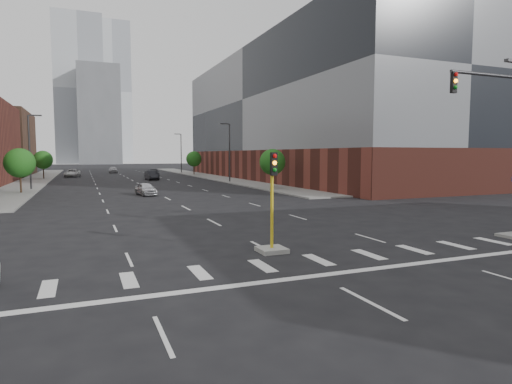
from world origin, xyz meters
TOP-DOWN VIEW (x-y plane):
  - ground at (0.00, 0.00)m, footprint 400.00×400.00m
  - sidewalk_left_far at (-15.00, 74.00)m, footprint 5.00×92.00m
  - sidewalk_right_far at (15.00, 74.00)m, footprint 5.00×92.00m
  - building_right_main at (29.50, 60.00)m, footprint 24.00×70.00m
  - tower_left at (-8.00, 220.00)m, footprint 22.00×22.00m
  - tower_right at (10.00, 260.00)m, footprint 20.00×20.00m
  - tower_mid at (0.00, 200.00)m, footprint 18.00×18.00m
  - median_traffic_signal at (0.00, 8.97)m, footprint 1.20×1.20m
  - mast_arm_signal at (12.61, 7.50)m, footprint 5.12×0.90m
  - streetlight_right_a at (13.41, 55.00)m, footprint 1.60×0.22m
  - streetlight_right_b at (13.41, 90.00)m, footprint 1.60×0.22m
  - streetlight_left at (-13.41, 50.00)m, footprint 1.60×0.22m
  - tree_left_near at (-14.00, 45.00)m, footprint 3.20×3.20m
  - tree_left_far at (-14.00, 75.00)m, footprint 3.20×3.20m
  - tree_right_near at (14.00, 40.00)m, footprint 3.20×3.20m
  - tree_right_far at (14.00, 80.00)m, footprint 3.20×3.20m
  - car_near_left at (-1.50, 38.23)m, footprint 2.18×4.16m
  - car_mid_right at (3.19, 65.88)m, footprint 1.97×4.93m
  - car_far_left at (-9.51, 81.66)m, footprint 3.11×5.68m
  - car_deep_right at (5.40, 78.17)m, footprint 2.64×5.28m
  - car_distant at (-1.07, 97.31)m, footprint 1.86×4.60m

SIDE VIEW (x-z plane):
  - ground at x=0.00m, z-range 0.00..0.00m
  - sidewalk_left_far at x=-15.00m, z-range 0.00..0.15m
  - sidewalk_right_far at x=15.00m, z-range 0.00..0.15m
  - car_near_left at x=-1.50m, z-range 0.00..1.35m
  - car_deep_right at x=5.40m, z-range 0.00..1.47m
  - car_far_left at x=-9.51m, z-range 0.00..1.51m
  - car_distant at x=-1.07m, z-range 0.00..1.57m
  - car_mid_right at x=3.19m, z-range 0.00..1.59m
  - median_traffic_signal at x=0.00m, z-range -1.23..3.17m
  - tree_left_near at x=-14.00m, z-range 0.97..5.82m
  - tree_left_far at x=-14.00m, z-range 0.97..5.82m
  - tree_right_near at x=14.00m, z-range 0.97..5.82m
  - tree_right_far at x=14.00m, z-range 0.97..5.82m
  - streetlight_right_a at x=13.41m, z-range 0.47..9.55m
  - streetlight_right_b at x=13.41m, z-range 0.47..9.55m
  - streetlight_left at x=-13.41m, z-range 0.47..9.55m
  - mast_arm_signal at x=12.61m, z-range 1.11..10.18m
  - building_right_main at x=29.50m, z-range 0.00..22.00m
  - tower_mid at x=0.00m, z-range 0.00..44.00m
  - tower_left at x=-8.00m, z-range 0.00..70.00m
  - tower_right at x=10.00m, z-range 0.00..80.00m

